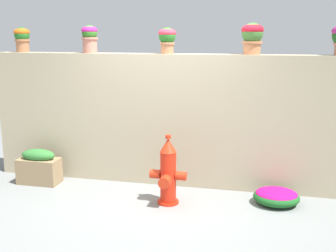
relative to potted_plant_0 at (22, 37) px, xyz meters
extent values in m
plane|color=gray|center=(2.33, -1.15, -2.17)|extent=(24.00, 24.00, 0.00)
cube|color=tan|center=(2.33, -0.03, -1.20)|extent=(5.41, 0.33, 1.94)
cylinder|color=#B5724A|center=(0.00, 0.00, -0.13)|extent=(0.20, 0.20, 0.20)
cylinder|color=#B5724A|center=(0.00, 0.00, -0.04)|extent=(0.23, 0.23, 0.03)
sphere|color=#257226|center=(0.00, 0.00, 0.04)|extent=(0.23, 0.23, 0.23)
ellipsoid|color=orange|center=(0.00, 0.00, 0.08)|extent=(0.24, 0.24, 0.13)
cylinder|color=#BD7360|center=(1.15, -0.05, -0.11)|extent=(0.21, 0.21, 0.23)
cylinder|color=#BD7360|center=(1.15, -0.05, -0.01)|extent=(0.25, 0.25, 0.03)
sphere|color=#2C6A1E|center=(1.15, -0.05, 0.07)|extent=(0.23, 0.23, 0.23)
ellipsoid|color=#B71F7D|center=(1.15, -0.05, 0.10)|extent=(0.24, 0.24, 0.12)
cylinder|color=#B1704A|center=(2.34, -0.05, -0.15)|extent=(0.18, 0.18, 0.16)
cylinder|color=#B1704A|center=(2.34, -0.05, -0.08)|extent=(0.21, 0.21, 0.03)
sphere|color=#256821|center=(2.34, -0.05, 0.02)|extent=(0.24, 0.24, 0.24)
ellipsoid|color=#E02E41|center=(2.34, -0.05, 0.06)|extent=(0.25, 0.25, 0.13)
cylinder|color=#C0764C|center=(3.53, -0.02, -0.14)|extent=(0.24, 0.24, 0.18)
cylinder|color=#C0764C|center=(3.53, -0.02, -0.06)|extent=(0.28, 0.28, 0.03)
sphere|color=#3E742F|center=(3.53, -0.02, 0.06)|extent=(0.29, 0.29, 0.29)
ellipsoid|color=red|center=(3.53, -0.02, 0.11)|extent=(0.30, 0.30, 0.16)
cylinder|color=red|center=(2.54, -0.85, -2.15)|extent=(0.28, 0.28, 0.03)
cylinder|color=red|center=(2.54, -0.85, -1.81)|extent=(0.21, 0.21, 0.71)
cone|color=red|center=(2.54, -0.85, -1.37)|extent=(0.22, 0.22, 0.18)
cylinder|color=red|center=(2.54, -0.85, -1.26)|extent=(0.07, 0.07, 0.05)
cylinder|color=red|center=(2.36, -0.85, -1.78)|extent=(0.14, 0.12, 0.12)
cylinder|color=red|center=(2.71, -0.85, -1.78)|extent=(0.14, 0.12, 0.12)
cylinder|color=red|center=(2.54, -1.03, -1.81)|extent=(0.15, 0.15, 0.15)
ellipsoid|color=#1A5921|center=(3.95, -0.56, -2.07)|extent=(0.61, 0.55, 0.21)
ellipsoid|color=#C80F6B|center=(3.95, -0.56, -2.02)|extent=(0.55, 0.49, 0.12)
cube|color=#8F7552|center=(0.46, -0.53, -1.98)|extent=(0.62, 0.31, 0.38)
ellipsoid|color=#317431|center=(0.46, -0.53, -1.73)|extent=(0.53, 0.27, 0.18)
camera|label=1|loc=(3.72, -5.97, 0.04)|focal=44.70mm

